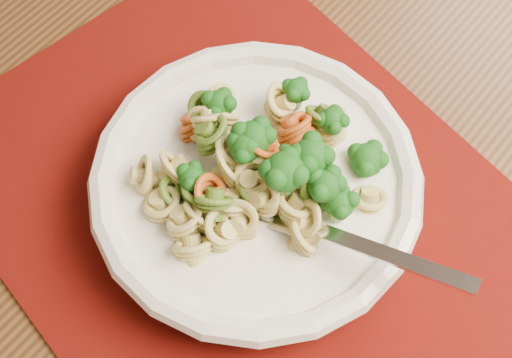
# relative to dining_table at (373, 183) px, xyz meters

# --- Properties ---
(dining_table) EXTENTS (1.76, 1.48, 0.74)m
(dining_table) POSITION_rel_dining_table_xyz_m (0.00, 0.00, 0.00)
(dining_table) COLOR #583718
(dining_table) RESTS_ON ground
(placemat) EXTENTS (0.57, 0.54, 0.00)m
(placemat) POSITION_rel_dining_table_xyz_m (-0.10, -0.10, 0.09)
(placemat) COLOR #570E03
(placemat) RESTS_ON dining_table
(pasta_bowl) EXTENTS (0.25, 0.25, 0.05)m
(pasta_bowl) POSITION_rel_dining_table_xyz_m (-0.09, -0.09, 0.12)
(pasta_bowl) COLOR white
(pasta_bowl) RESTS_ON placemat
(pasta_broccoli_heap) EXTENTS (0.21, 0.21, 0.06)m
(pasta_broccoli_heap) POSITION_rel_dining_table_xyz_m (-0.09, -0.09, 0.14)
(pasta_broccoli_heap) COLOR #CBBD64
(pasta_broccoli_heap) RESTS_ON pasta_bowl
(fork) EXTENTS (0.18, 0.07, 0.08)m
(fork) POSITION_rel_dining_table_xyz_m (-0.05, -0.12, 0.14)
(fork) COLOR silver
(fork) RESTS_ON pasta_bowl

